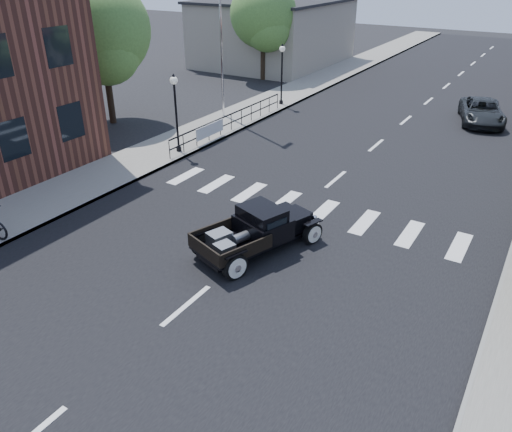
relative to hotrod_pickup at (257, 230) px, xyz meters
The scene contains 13 objects.
ground 0.88m from the hotrod_pickup, 106.40° to the right, with size 120.00×120.00×0.00m, color black.
road 14.58m from the hotrod_pickup, 90.51° to the left, with size 14.00×80.00×0.02m, color black.
road_markings 9.59m from the hotrod_pickup, 90.77° to the left, with size 12.00×60.00×0.06m, color silver, non-canonical shape.
sidewalk_left 16.94m from the hotrod_pickup, 120.65° to the left, with size 3.00×80.00×0.15m, color gray.
low_building_left 31.49m from the hotrod_pickup, 118.76° to the left, with size 10.00×12.00×5.00m, color #A19887.
railing 12.11m from the hotrod_pickup, 127.85° to the left, with size 0.08×10.00×1.00m, color black, non-canonical shape.
banner 10.55m from the hotrod_pickup, 134.19° to the left, with size 0.04×2.20×0.60m, color silver, non-canonical shape.
lamp_post_b 9.60m from the hotrod_pickup, 144.27° to the left, with size 0.36×0.36×3.60m, color black, non-canonical shape.
lamp_post_c 17.42m from the hotrod_pickup, 116.41° to the left, with size 0.36×0.36×3.60m, color black, non-canonical shape.
big_tree_near 16.31m from the hotrod_pickup, 151.85° to the left, with size 5.14×5.14×7.55m, color #477231, non-canonical shape.
big_tree_far 25.14m from the hotrod_pickup, 120.36° to the left, with size 4.81×4.81×7.06m, color #477231, non-canonical shape.
hotrod_pickup is the anchor object (origin of this frame).
second_car 18.64m from the hotrod_pickup, 79.02° to the left, with size 2.13×4.62×1.28m, color black.
Camera 1 is at (7.21, -11.19, 8.32)m, focal length 35.00 mm.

